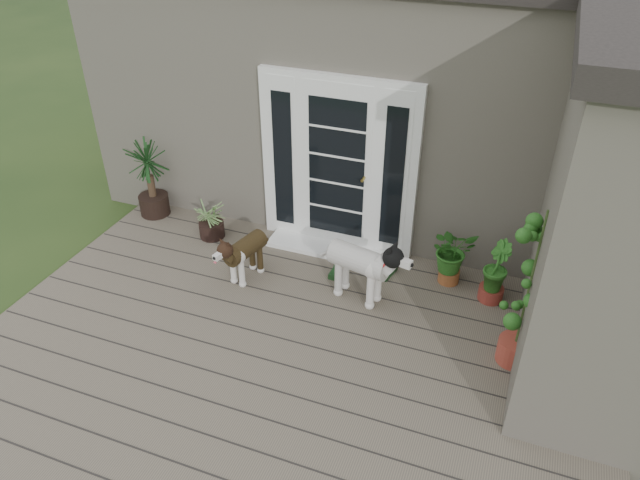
% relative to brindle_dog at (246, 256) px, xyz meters
% --- Properties ---
extents(deck, '(6.20, 4.60, 0.12)m').
position_rel_brindle_dog_xyz_m(deck, '(0.92, -1.14, -0.36)').
color(deck, '#6B5B4C').
rests_on(deck, ground).
extents(house_main, '(7.40, 4.00, 3.10)m').
position_rel_brindle_dog_xyz_m(house_main, '(0.92, 3.11, 1.13)').
color(house_main, '#665E54').
rests_on(house_main, ground).
extents(door_unit, '(1.90, 0.14, 2.15)m').
position_rel_brindle_dog_xyz_m(door_unit, '(0.72, 1.06, 0.78)').
color(door_unit, white).
rests_on(door_unit, deck).
extents(door_step, '(1.60, 0.40, 0.05)m').
position_rel_brindle_dog_xyz_m(door_step, '(0.72, 0.86, -0.27)').
color(door_step, white).
rests_on(door_step, deck).
extents(brindle_dog, '(0.47, 0.77, 0.60)m').
position_rel_brindle_dog_xyz_m(brindle_dog, '(0.00, 0.00, 0.00)').
color(brindle_dog, '#3F2E17').
rests_on(brindle_dog, deck).
extents(white_dog, '(0.95, 0.57, 0.74)m').
position_rel_brindle_dog_xyz_m(white_dog, '(1.31, 0.10, 0.07)').
color(white_dog, white).
rests_on(white_dog, deck).
extents(spider_plant, '(0.58, 0.58, 0.56)m').
position_rel_brindle_dog_xyz_m(spider_plant, '(-0.81, 0.62, -0.02)').
color(spider_plant, '#A4BB73').
rests_on(spider_plant, deck).
extents(yucca, '(0.95, 0.95, 1.09)m').
position_rel_brindle_dog_xyz_m(yucca, '(-1.83, 0.86, 0.24)').
color(yucca, black).
rests_on(yucca, deck).
extents(herb_a, '(0.69, 0.69, 0.64)m').
position_rel_brindle_dog_xyz_m(herb_a, '(2.20, 0.75, 0.02)').
color(herb_a, '#195618').
rests_on(herb_a, deck).
extents(herb_b, '(0.39, 0.39, 0.53)m').
position_rel_brindle_dog_xyz_m(herb_b, '(2.69, 0.59, -0.03)').
color(herb_b, '#2B621C').
rests_on(herb_b, deck).
extents(herb_c, '(0.39, 0.39, 0.58)m').
position_rel_brindle_dog_xyz_m(herb_c, '(3.20, 0.83, -0.01)').
color(herb_c, '#215418').
rests_on(herb_c, deck).
extents(sapling, '(0.59, 0.59, 1.75)m').
position_rel_brindle_dog_xyz_m(sapling, '(3.02, -0.29, 0.58)').
color(sapling, '#1D641C').
rests_on(sapling, deck).
extents(clog_left, '(0.23, 0.36, 0.10)m').
position_rel_brindle_dog_xyz_m(clog_left, '(1.51, 0.63, -0.25)').
color(clog_left, black).
rests_on(clog_left, deck).
extents(clog_right, '(0.13, 0.27, 0.08)m').
position_rel_brindle_dog_xyz_m(clog_right, '(0.94, 0.40, -0.26)').
color(clog_right, '#163917').
rests_on(clog_right, deck).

